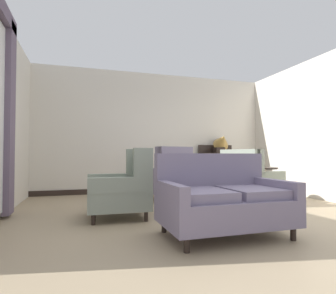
{
  "coord_description": "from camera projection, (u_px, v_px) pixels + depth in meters",
  "views": [
    {
      "loc": [
        -1.75,
        -3.74,
        0.9
      ],
      "look_at": [
        -0.3,
        0.98,
        1.05
      ],
      "focal_mm": 29.97,
      "sensor_mm": 36.0,
      "label": 1
    }
  ],
  "objects": [
    {
      "name": "ground",
      "position": [
        208.0,
        217.0,
        4.06
      ],
      "size": [
        8.51,
        8.51,
        0.0
      ],
      "primitive_type": "plane",
      "color": "#9E896B"
    },
    {
      "name": "wall_back",
      "position": [
        156.0,
        133.0,
        7.01
      ],
      "size": [
        5.96,
        0.08,
        2.94
      ],
      "primitive_type": "cube",
      "color": "silver",
      "rests_on": "ground"
    },
    {
      "name": "wall_left",
      "position": [
        1.0,
        117.0,
        4.12
      ],
      "size": [
        0.08,
        4.25,
        2.94
      ],
      "primitive_type": "cube",
      "color": "silver",
      "rests_on": "ground"
    },
    {
      "name": "wall_right",
      "position": [
        316.0,
        128.0,
        5.82
      ],
      "size": [
        0.08,
        4.25,
        2.94
      ],
      "primitive_type": "cube",
      "color": "silver",
      "rests_on": "ground"
    },
    {
      "name": "baseboard_back",
      "position": [
        156.0,
        189.0,
        6.91
      ],
      "size": [
        5.8,
        0.03,
        0.12
      ],
      "primitive_type": "cube",
      "color": "black",
      "rests_on": "ground"
    },
    {
      "name": "coffee_table",
      "position": [
        200.0,
        189.0,
        4.46
      ],
      "size": [
        0.92,
        0.92,
        0.44
      ],
      "color": "black",
      "rests_on": "ground"
    },
    {
      "name": "porcelain_vase",
      "position": [
        201.0,
        175.0,
        4.53
      ],
      "size": [
        0.17,
        0.17,
        0.35
      ],
      "color": "#384C93",
      "rests_on": "coffee_table"
    },
    {
      "name": "settee",
      "position": [
        223.0,
        200.0,
        3.19
      ],
      "size": [
        1.42,
        0.9,
        0.92
      ],
      "rotation": [
        0.0,
        0.0,
        0.01
      ],
      "color": "slate",
      "rests_on": "ground"
    },
    {
      "name": "armchair_beside_settee",
      "position": [
        124.0,
        188.0,
        4.08
      ],
      "size": [
        0.87,
        0.85,
        1.0
      ],
      "rotation": [
        0.0,
        0.0,
        4.69
      ],
      "color": "gray",
      "rests_on": "ground"
    },
    {
      "name": "armchair_back_corner",
      "position": [
        249.0,
        181.0,
        5.28
      ],
      "size": [
        1.1,
        1.06,
        1.01
      ],
      "rotation": [
        0.0,
        0.0,
        1.88
      ],
      "color": "gray",
      "rests_on": "ground"
    },
    {
      "name": "armchair_foreground_right",
      "position": [
        169.0,
        178.0,
        5.62
      ],
      "size": [
        0.92,
        1.01,
        1.07
      ],
      "rotation": [
        0.0,
        0.0,
        3.4
      ],
      "color": "slate",
      "rests_on": "ground"
    },
    {
      "name": "side_table",
      "position": [
        263.0,
        180.0,
        5.61
      ],
      "size": [
        0.58,
        0.58,
        0.66
      ],
      "color": "black",
      "rests_on": "ground"
    },
    {
      "name": "sideboard",
      "position": [
        218.0,
        169.0,
        7.16
      ],
      "size": [
        0.95,
        0.39,
        1.17
      ],
      "color": "black",
      "rests_on": "ground"
    },
    {
      "name": "gramophone",
      "position": [
        222.0,
        142.0,
        7.11
      ],
      "size": [
        0.48,
        0.58,
        0.58
      ],
      "color": "black",
      "rests_on": "sideboard"
    }
  ]
}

